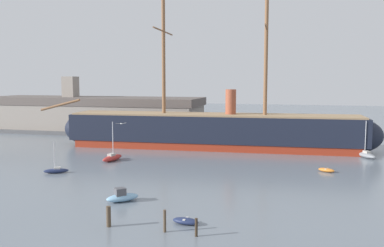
# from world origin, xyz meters

# --- Properties ---
(tall_ship) EXTENTS (66.64, 14.31, 32.04)m
(tall_ship) POSITION_xyz_m (0.70, 52.91, 3.44)
(tall_ship) COLOR maroon
(tall_ship) RESTS_ON ground
(dinghy_foreground_right) EXTENTS (2.62, 1.42, 0.59)m
(dinghy_foreground_right) POSITION_xyz_m (6.87, 10.80, 0.30)
(dinghy_foreground_right) COLOR #1E284C
(dinghy_foreground_right) RESTS_ON ground
(motorboat_near_centre) EXTENTS (3.62, 3.55, 1.50)m
(motorboat_near_centre) POSITION_xyz_m (-1.68, 15.97, 0.53)
(motorboat_near_centre) COLOR #7FB2D6
(motorboat_near_centre) RESTS_ON ground
(sailboat_mid_left) EXTENTS (3.51, 2.49, 4.46)m
(sailboat_mid_left) POSITION_xyz_m (-16.33, 26.37, 0.37)
(sailboat_mid_left) COLOR #1E284C
(sailboat_mid_left) RESTS_ON ground
(sailboat_alongside_bow) EXTENTS (2.24, 5.04, 6.33)m
(sailboat_alongside_bow) POSITION_xyz_m (-12.59, 36.60, 0.53)
(sailboat_alongside_bow) COLOR #B22D28
(sailboat_alongside_bow) RESTS_ON ground
(dinghy_alongside_stern) EXTENTS (2.58, 1.98, 0.56)m
(dinghy_alongside_stern) POSITION_xyz_m (20.54, 36.69, 0.28)
(dinghy_alongside_stern) COLOR orange
(dinghy_alongside_stern) RESTS_ON ground
(sailboat_far_right) EXTENTS (3.50, 4.89, 6.21)m
(sailboat_far_right) POSITION_xyz_m (27.59, 49.84, 0.52)
(sailboat_far_right) COLOR gray
(sailboat_far_right) RESTS_ON ground
(sailboat_distant_centre) EXTENTS (2.87, 3.49, 4.57)m
(sailboat_distant_centre) POSITION_xyz_m (0.75, 63.79, 0.38)
(sailboat_distant_centre) COLOR gray
(sailboat_distant_centre) RESTS_ON ground
(mooring_piling_nearest) EXTENTS (0.41, 0.41, 1.87)m
(mooring_piling_nearest) POSITION_xyz_m (0.37, 8.46, 0.94)
(mooring_piling_nearest) COLOR #4C3D2D
(mooring_piling_nearest) RESTS_ON ground
(mooring_piling_left_pair) EXTENTS (0.24, 0.24, 1.56)m
(mooring_piling_left_pair) POSITION_xyz_m (8.52, 8.17, 0.78)
(mooring_piling_left_pair) COLOR #382B1E
(mooring_piling_left_pair) RESTS_ON ground
(mooring_piling_right_pair) EXTENTS (0.25, 0.25, 1.96)m
(mooring_piling_right_pair) POSITION_xyz_m (5.65, 8.46, 0.98)
(mooring_piling_right_pair) COLOR #4C3D2D
(mooring_piling_right_pair) RESTS_ON ground
(dockside_warehouse_left) EXTENTS (59.13, 17.49, 13.87)m
(dockside_warehouse_left) POSITION_xyz_m (-33.75, 70.73, 4.32)
(dockside_warehouse_left) COLOR #565659
(dockside_warehouse_left) RESTS_ON ground
(seagull_in_flight) EXTENTS (0.98, 0.96, 0.14)m
(seagull_in_flight) POSITION_xyz_m (-3.35, 19.76, 8.04)
(seagull_in_flight) COLOR silver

